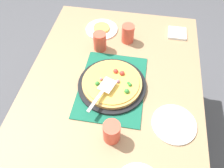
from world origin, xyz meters
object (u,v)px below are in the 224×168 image
object	(u,v)px
plate_near_left	(102,29)
pizza_server	(103,91)
napkin_stack	(177,33)
cup_near	(128,34)
cup_far	(100,41)
served_slice_left	(102,28)
cup_corner	(112,132)
pizza_pan	(112,85)
plate_side	(174,124)
pizza	(112,83)

from	to	relation	value
plate_near_left	pizza_server	world-z (taller)	pizza_server
napkin_stack	cup_near	bearing A→B (deg)	-69.27
cup_near	napkin_stack	world-z (taller)	cup_near
cup_far	pizza_server	bearing A→B (deg)	13.81
served_slice_left	napkin_stack	xyz separation A→B (m)	(-0.04, 0.52, -0.01)
served_slice_left	cup_corner	world-z (taller)	cup_corner
served_slice_left	napkin_stack	world-z (taller)	served_slice_left
plate_near_left	napkin_stack	world-z (taller)	napkin_stack
plate_near_left	cup_corner	size ratio (longest dim) A/B	1.83
pizza_pan	napkin_stack	xyz separation A→B (m)	(-0.51, 0.36, -0.01)
plate_side	cup_far	bearing A→B (deg)	-134.84
cup_far	napkin_stack	size ratio (longest dim) A/B	1.00
cup_near	cup_corner	size ratio (longest dim) A/B	1.00
served_slice_left	cup_near	distance (m)	0.21
pizza	plate_side	bearing A→B (deg)	62.01
pizza_pan	pizza	distance (m)	0.02
served_slice_left	pizza_server	world-z (taller)	pizza_server
plate_side	napkin_stack	size ratio (longest dim) A/B	1.83
cup_corner	pizza_server	bearing A→B (deg)	-158.18
plate_side	pizza_server	bearing A→B (deg)	-103.36
pizza_pan	served_slice_left	xyz separation A→B (m)	(-0.47, -0.15, 0.01)
pizza	plate_near_left	xyz separation A→B (m)	(-0.47, -0.15, -0.03)
pizza_pan	napkin_stack	world-z (taller)	pizza_pan
pizza	plate_near_left	bearing A→B (deg)	-161.74
pizza	napkin_stack	bearing A→B (deg)	144.67
pizza	cup_corner	bearing A→B (deg)	9.25
pizza	cup_near	bearing A→B (deg)	174.67
pizza_pan	pizza	xyz separation A→B (m)	(-0.00, 0.00, 0.02)
pizza_server	napkin_stack	xyz separation A→B (m)	(-0.60, 0.40, -0.06)
pizza_pan	plate_near_left	distance (m)	0.49
plate_near_left	cup_near	distance (m)	0.21
pizza_pan	cup_far	distance (m)	0.31
pizza_server	served_slice_left	bearing A→B (deg)	-167.91
plate_side	napkin_stack	distance (m)	0.69
pizza_server	plate_near_left	bearing A→B (deg)	-167.91
pizza_server	napkin_stack	bearing A→B (deg)	146.68
pizza_server	plate_side	bearing A→B (deg)	76.64
pizza	plate_near_left	size ratio (longest dim) A/B	1.50
cup_near	cup_corner	bearing A→B (deg)	1.06
pizza	napkin_stack	world-z (taller)	pizza
cup_near	napkin_stack	size ratio (longest dim) A/B	1.00
pizza	cup_far	bearing A→B (deg)	-155.94
pizza	cup_far	world-z (taller)	cup_far
pizza	cup_near	xyz separation A→B (m)	(-0.39, 0.04, 0.03)
plate_near_left	cup_near	bearing A→B (deg)	67.20
plate_side	cup_near	xyz separation A→B (m)	(-0.57, -0.30, 0.06)
cup_near	napkin_stack	distance (m)	0.35
pizza_pan	cup_near	distance (m)	0.39
plate_near_left	napkin_stack	bearing A→B (deg)	94.79
pizza	plate_near_left	world-z (taller)	pizza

